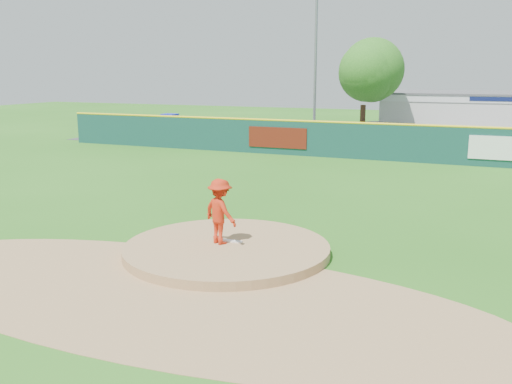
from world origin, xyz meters
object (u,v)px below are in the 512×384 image
at_px(playground_slide, 169,125).
at_px(light_pole_left, 316,53).
at_px(pitcher, 220,211).
at_px(deciduous_tree, 364,75).
at_px(pool_building_grp, 493,115).
at_px(van, 382,133).

distance_m(playground_slide, light_pole_left, 12.16).
height_order(pitcher, deciduous_tree, deciduous_tree).
bearing_deg(light_pole_left, pool_building_grp, 22.60).
bearing_deg(deciduous_tree, pitcher, -85.90).
bearing_deg(van, light_pole_left, 49.74).
relative_size(pitcher, pool_building_grp, 0.12).
height_order(van, deciduous_tree, deciduous_tree).
xyz_separation_m(pool_building_grp, playground_slide, (-22.65, -7.68, -0.84)).
distance_m(pool_building_grp, deciduous_tree, 11.01).
distance_m(pitcher, light_pole_left, 27.99).
relative_size(deciduous_tree, light_pole_left, 0.67).
distance_m(pool_building_grp, playground_slide, 23.93).
height_order(playground_slide, deciduous_tree, deciduous_tree).
distance_m(pitcher, deciduous_tree, 25.23).
bearing_deg(pitcher, van, -64.27).
height_order(van, pool_building_grp, pool_building_grp).
bearing_deg(pool_building_grp, pitcher, -101.01).
bearing_deg(van, deciduous_tree, 71.06).
height_order(pool_building_grp, light_pole_left, light_pole_left).
xyz_separation_m(deciduous_tree, light_pole_left, (-4.00, 2.00, 1.50)).
xyz_separation_m(playground_slide, deciduous_tree, (14.65, 0.68, 3.73)).
height_order(van, light_pole_left, light_pole_left).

